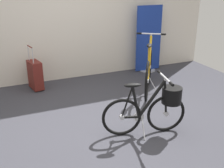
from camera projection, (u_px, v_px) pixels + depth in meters
name	position (u px, v px, depth m)	size (l,w,h in m)	color
ground_plane	(107.00, 126.00, 3.90)	(6.47, 6.47, 0.00)	#38383F
back_wall	(63.00, 4.00, 5.26)	(6.47, 0.10, 3.00)	silver
floor_banner_stand	(148.00, 43.00, 6.00)	(0.60, 0.36, 1.43)	#B7B7BC
folding_bike_foreground	(154.00, 106.00, 3.62)	(1.11, 0.52, 0.80)	black
display_bike_left	(149.00, 71.00, 4.96)	(0.85, 1.25, 1.02)	black
rolling_suitcase	(35.00, 75.00, 5.10)	(0.25, 0.39, 0.83)	maroon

